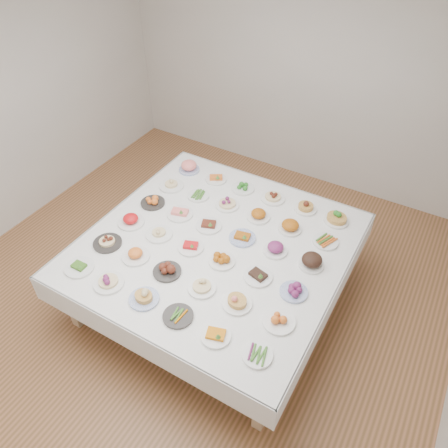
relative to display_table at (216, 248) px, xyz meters
The scene contains 38 objects.
room_envelope 1.17m from the display_table, behind, with size 5.02×5.02×2.81m.
display_table is the anchor object (origin of this frame).
dish_0 1.25m from the display_table, 134.90° to the right, with size 0.26×0.26×0.10m.
dish_1 1.04m from the display_table, 121.07° to the right, with size 0.26×0.26×0.15m.
dish_2 0.90m from the display_table, 100.80° to the right, with size 0.25×0.25×0.15m.
dish_3 0.89m from the display_table, 78.71° to the right, with size 0.24×0.24×0.05m.
dish_4 1.03m from the display_table, 59.02° to the right, with size 0.23×0.23×0.10m.
dish_5 1.24m from the display_table, 44.72° to the right, with size 0.22×0.22×0.05m.
dish_6 1.02m from the display_table, 149.29° to the right, with size 0.26×0.26×0.13m.
dish_7 0.75m from the display_table, 135.76° to the right, with size 0.25×0.25×0.13m.
dish_8 0.57m from the display_table, 108.77° to the right, with size 0.25×0.25×0.11m.
dish_9 0.57m from the display_table, 71.10° to the right, with size 0.24×0.24×0.12m.
dish_10 0.75m from the display_table, 45.48° to the right, with size 0.24×0.24×0.14m.
dish_11 1.03m from the display_table, 30.28° to the right, with size 0.26×0.26×0.10m.
dish_12 0.90m from the display_table, 168.74° to the right, with size 0.26×0.26×0.14m.
dish_13 0.57m from the display_table, 161.71° to the right, with size 0.25×0.25×0.12m.
dish_14 0.26m from the display_table, 134.30° to the right, with size 0.24×0.24×0.09m.
dish_15 0.27m from the display_table, 46.42° to the right, with size 0.24×0.24×0.11m.
dish_16 0.57m from the display_table, 18.75° to the right, with size 0.25×0.25×0.11m.
dish_17 0.89m from the display_table, 11.94° to the right, with size 0.23×0.23×0.11m.
dish_18 0.90m from the display_table, 168.41° to the left, with size 0.25×0.25×0.11m.
dish_19 0.57m from the display_table, 161.75° to the left, with size 0.26×0.26×0.11m.
dish_20 0.27m from the display_table, 137.57° to the left, with size 0.25×0.25×0.10m.
dish_21 0.28m from the display_table, 44.16° to the left, with size 0.25×0.25×0.11m.
dish_22 0.57m from the display_table, 19.19° to the left, with size 0.22×0.22×0.11m.
dish_23 0.90m from the display_table, 11.85° to the left, with size 0.22×0.22×0.13m.
dish_24 1.03m from the display_table, 149.37° to the left, with size 0.26×0.26×0.12m.
dish_25 0.75m from the display_table, 135.59° to the left, with size 0.23×0.23×0.05m.
dish_26 0.58m from the display_table, 109.02° to the left, with size 0.24×0.24×0.14m.
dish_27 0.57m from the display_table, 71.64° to the left, with size 0.23×0.23×0.13m.
dish_28 0.75m from the display_table, 45.31° to the left, with size 0.22×0.22×0.13m.
dish_29 1.03m from the display_table, 30.91° to the left, with size 0.26×0.24×0.06m.
dish_30 1.25m from the display_table, 135.26° to the left, with size 0.24×0.24×0.14m.
dish_31 1.02m from the display_table, 120.96° to the left, with size 0.23×0.23×0.10m.
dish_32 0.89m from the display_table, 101.98° to the left, with size 0.25×0.25×0.09m.
dish_33 0.90m from the display_table, 78.82° to the left, with size 0.25×0.25×0.13m.
dish_34 1.04m from the display_table, 58.87° to the left, with size 0.23×0.23×0.13m.
dish_35 1.24m from the display_table, 45.01° to the left, with size 0.26×0.25×0.16m.
Camera 1 is at (1.77, -2.52, 3.60)m, focal length 35.00 mm.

